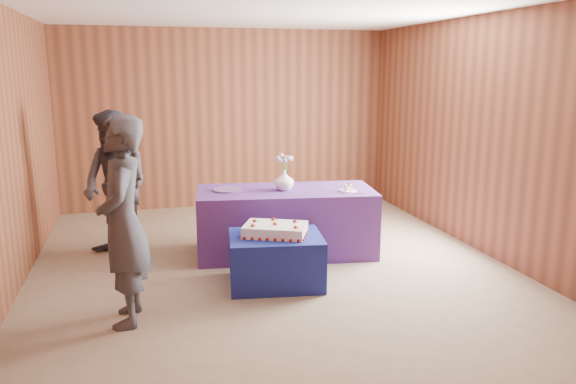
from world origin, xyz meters
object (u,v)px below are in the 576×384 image
object	(u,v)px
serving_table	(286,222)
cake_table	(276,260)
vase	(284,180)
guest_left	(123,222)
sheet_cake	(275,230)
guest_right	(116,186)

from	to	relation	value
serving_table	cake_table	bearing A→B (deg)	-102.55
vase	guest_left	xyz separation A→B (m)	(-1.72, -1.42, 0.01)
cake_table	vase	world-z (taller)	vase
sheet_cake	guest_right	world-z (taller)	guest_right
sheet_cake	guest_right	distance (m)	1.97
cake_table	guest_left	xyz separation A→B (m)	(-1.40, -0.51, 0.62)
cake_table	sheet_cake	distance (m)	0.31
cake_table	guest_right	distance (m)	2.04
serving_table	vase	size ratio (longest dim) A/B	8.74
serving_table	guest_left	bearing A→B (deg)	-132.94
cake_table	guest_right	size ratio (longest dim) A/B	0.54
vase	sheet_cake	bearing A→B (deg)	-109.60
vase	guest_left	bearing A→B (deg)	-140.41
sheet_cake	vase	size ratio (longest dim) A/B	3.22
serving_table	vase	xyz separation A→B (m)	(-0.02, -0.01, 0.49)
sheet_cake	guest_left	size ratio (longest dim) A/B	0.42
cake_table	vase	size ratio (longest dim) A/B	3.93
vase	guest_right	size ratio (longest dim) A/B	0.14
cake_table	guest_left	bearing A→B (deg)	-152.30
cake_table	guest_left	size ratio (longest dim) A/B	0.52
vase	guest_right	bearing A→B (deg)	170.27
vase	guest_right	world-z (taller)	guest_right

